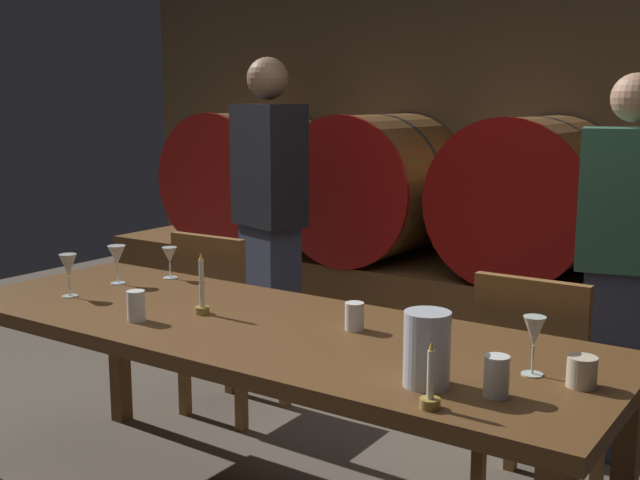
% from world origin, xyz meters
% --- Properties ---
extents(back_wall, '(6.60, 0.24, 2.94)m').
position_xyz_m(back_wall, '(0.00, 2.94, 1.47)').
color(back_wall, brown).
rests_on(back_wall, ground).
extents(barrel_shelf, '(5.94, 0.90, 0.48)m').
position_xyz_m(barrel_shelf, '(0.00, 2.39, 0.24)').
color(barrel_shelf, brown).
rests_on(barrel_shelf, ground).
extents(wine_barrel_far_left, '(0.91, 0.93, 0.91)m').
position_xyz_m(wine_barrel_far_left, '(-2.02, 2.39, 0.93)').
color(wine_barrel_far_left, brown).
rests_on(wine_barrel_far_left, barrel_shelf).
extents(wine_barrel_left, '(0.91, 0.93, 0.91)m').
position_xyz_m(wine_barrel_left, '(-1.00, 2.39, 0.93)').
color(wine_barrel_left, brown).
rests_on(wine_barrel_left, barrel_shelf).
extents(wine_barrel_center, '(0.91, 0.93, 0.91)m').
position_xyz_m(wine_barrel_center, '(0.01, 2.39, 0.93)').
color(wine_barrel_center, brown).
rests_on(wine_barrel_center, barrel_shelf).
extents(dining_table, '(2.40, 0.83, 0.73)m').
position_xyz_m(dining_table, '(-0.11, 0.07, 0.67)').
color(dining_table, brown).
rests_on(dining_table, ground).
extents(chair_left, '(0.41, 0.41, 0.88)m').
position_xyz_m(chair_left, '(-0.86, 0.74, 0.49)').
color(chair_left, brown).
rests_on(chair_left, ground).
extents(chair_right, '(0.40, 0.40, 0.88)m').
position_xyz_m(chair_right, '(0.63, 0.72, 0.49)').
color(chair_right, brown).
rests_on(chair_right, ground).
extents(guest_left, '(0.43, 0.34, 1.69)m').
position_xyz_m(guest_left, '(-1.04, 1.33, 0.87)').
color(guest_left, '#33384C').
rests_on(guest_left, ground).
extents(guest_right, '(0.43, 0.32, 1.58)m').
position_xyz_m(guest_right, '(0.77, 1.33, 0.80)').
color(guest_right, '#33384C').
rests_on(guest_right, ground).
extents(candle_left, '(0.05, 0.05, 0.22)m').
position_xyz_m(candle_left, '(-0.35, 0.05, 0.80)').
color(candle_left, olive).
rests_on(candle_left, dining_table).
extents(candle_right, '(0.05, 0.05, 0.17)m').
position_xyz_m(candle_right, '(0.70, -0.28, 0.78)').
color(candle_right, olive).
rests_on(candle_right, dining_table).
extents(pitcher, '(0.12, 0.12, 0.20)m').
position_xyz_m(pitcher, '(0.62, -0.14, 0.84)').
color(pitcher, silver).
rests_on(pitcher, dining_table).
extents(wine_glass_far_left, '(0.07, 0.07, 0.16)m').
position_xyz_m(wine_glass_far_left, '(-0.95, 0.20, 0.85)').
color(wine_glass_far_left, white).
rests_on(wine_glass_far_left, dining_table).
extents(wine_glass_center_left, '(0.07, 0.07, 0.17)m').
position_xyz_m(wine_glass_center_left, '(-0.94, -0.05, 0.85)').
color(wine_glass_center_left, silver).
rests_on(wine_glass_center_left, dining_table).
extents(wine_glass_center_right, '(0.06, 0.06, 0.13)m').
position_xyz_m(wine_glass_center_right, '(-0.85, 0.39, 0.83)').
color(wine_glass_center_right, white).
rests_on(wine_glass_center_right, dining_table).
extents(wine_glass_far_right, '(0.06, 0.06, 0.17)m').
position_xyz_m(wine_glass_far_right, '(0.83, 0.09, 0.85)').
color(wine_glass_far_right, silver).
rests_on(wine_glass_far_right, dining_table).
extents(cup_far_left, '(0.06, 0.06, 0.11)m').
position_xyz_m(cup_far_left, '(-0.47, -0.14, 0.79)').
color(cup_far_left, white).
rests_on(cup_far_left, dining_table).
extents(cup_center_left, '(0.06, 0.06, 0.09)m').
position_xyz_m(cup_center_left, '(0.20, 0.18, 0.78)').
color(cup_center_left, white).
rests_on(cup_center_left, dining_table).
extents(cup_center_right, '(0.07, 0.07, 0.11)m').
position_xyz_m(cup_center_right, '(0.80, -0.11, 0.79)').
color(cup_center_right, white).
rests_on(cup_center_right, dining_table).
extents(cup_far_right, '(0.08, 0.08, 0.08)m').
position_xyz_m(cup_far_right, '(0.96, 0.08, 0.78)').
color(cup_far_right, beige).
rests_on(cup_far_right, dining_table).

